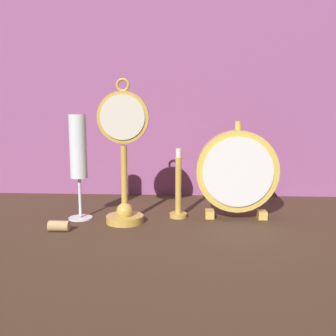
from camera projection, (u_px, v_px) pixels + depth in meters
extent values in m
plane|color=#422D1E|center=(166.00, 227.00, 0.80)|extent=(4.00, 4.00, 0.00)
cube|color=#8E4C7F|center=(173.00, 61.00, 1.07)|extent=(1.72, 0.01, 0.78)
cylinder|color=gold|center=(125.00, 219.00, 0.83)|extent=(0.08, 0.08, 0.02)
sphere|color=gold|center=(125.00, 211.00, 0.83)|extent=(0.04, 0.04, 0.04)
cylinder|color=gold|center=(124.00, 181.00, 0.82)|extent=(0.01, 0.01, 0.16)
cylinder|color=gold|center=(123.00, 117.00, 0.80)|extent=(0.11, 0.02, 0.11)
cylinder|color=beige|center=(122.00, 117.00, 0.79)|extent=(0.10, 0.00, 0.10)
torus|color=gold|center=(123.00, 85.00, 0.79)|extent=(0.03, 0.01, 0.03)
cube|color=gold|center=(210.00, 214.00, 0.87)|extent=(0.02, 0.03, 0.02)
cube|color=gold|center=(262.00, 215.00, 0.86)|extent=(0.02, 0.03, 0.02)
cylinder|color=gold|center=(237.00, 171.00, 0.85)|extent=(0.19, 0.04, 0.19)
cylinder|color=silver|center=(238.00, 172.00, 0.83)|extent=(0.16, 0.00, 0.16)
cylinder|color=gold|center=(238.00, 126.00, 0.84)|extent=(0.01, 0.01, 0.02)
cylinder|color=silver|center=(81.00, 217.00, 0.86)|extent=(0.06, 0.06, 0.01)
cylinder|color=silver|center=(80.00, 197.00, 0.86)|extent=(0.01, 0.01, 0.09)
cylinder|color=white|center=(78.00, 146.00, 0.84)|extent=(0.04, 0.04, 0.14)
cylinder|color=#E5D17F|center=(79.00, 157.00, 0.84)|extent=(0.03, 0.03, 0.09)
cylinder|color=gold|center=(178.00, 215.00, 0.88)|extent=(0.04, 0.04, 0.01)
cylinder|color=gold|center=(178.00, 185.00, 0.87)|extent=(0.01, 0.01, 0.13)
cylinder|color=silver|center=(178.00, 153.00, 0.85)|extent=(0.01, 0.01, 0.02)
cylinder|color=tan|center=(59.00, 226.00, 0.77)|extent=(0.04, 0.02, 0.02)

